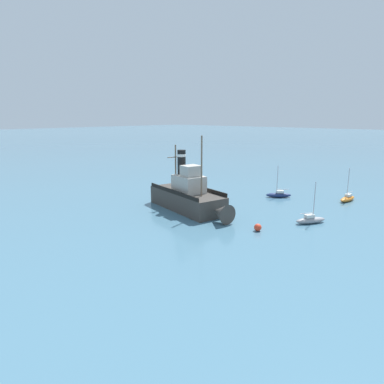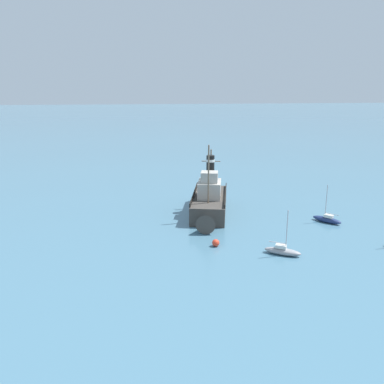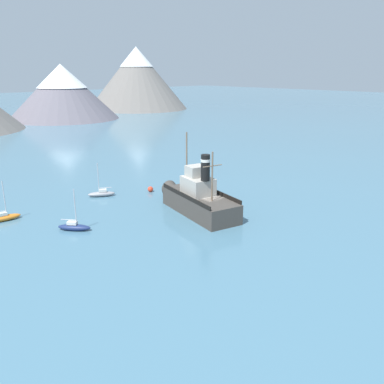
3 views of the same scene
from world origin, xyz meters
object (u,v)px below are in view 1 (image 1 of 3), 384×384
at_px(sailboat_grey, 310,220).
at_px(mooring_buoy, 258,227).
at_px(sailboat_navy, 279,195).
at_px(sailboat_orange, 348,198).
at_px(old_tugboat, 189,196).

xyz_separation_m(sailboat_grey, mooring_buoy, (6.51, -3.04, -0.02)).
height_order(sailboat_navy, sailboat_orange, same).
xyz_separation_m(old_tugboat, sailboat_grey, (-5.36, 14.28, -1.40)).
xyz_separation_m(old_tugboat, sailboat_navy, (-14.47, 5.19, -1.40)).
xyz_separation_m(old_tugboat, sailboat_orange, (-19.12, 13.79, -1.40)).
bearing_deg(sailboat_grey, mooring_buoy, -25.04).
height_order(old_tugboat, sailboat_grey, old_tugboat).
height_order(old_tugboat, mooring_buoy, old_tugboat).
bearing_deg(mooring_buoy, old_tugboat, -95.84).
bearing_deg(sailboat_grey, sailboat_orange, -177.97).
relative_size(sailboat_navy, sailboat_orange, 1.00).
relative_size(old_tugboat, mooring_buoy, 18.23).
height_order(sailboat_grey, sailboat_orange, same).
bearing_deg(sailboat_grey, old_tugboat, -69.42).
xyz_separation_m(sailboat_navy, sailboat_orange, (-4.66, 8.60, 0.00)).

